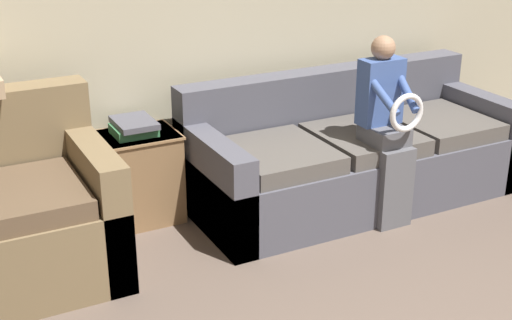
% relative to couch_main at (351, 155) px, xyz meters
% --- Properties ---
extents(wall_back, '(7.14, 0.06, 2.55)m').
position_rel_couch_main_xyz_m(wall_back, '(-0.77, 0.58, 0.97)').
color(wall_back, '#BCB293').
rests_on(wall_back, ground_plane).
extents(couch_main, '(2.29, 0.94, 0.85)m').
position_rel_couch_main_xyz_m(couch_main, '(0.00, 0.00, 0.00)').
color(couch_main, '#4C4C56').
rests_on(couch_main, ground_plane).
extents(child_left_seated, '(0.28, 0.36, 1.21)m').
position_rel_couch_main_xyz_m(child_left_seated, '(-0.01, -0.39, 0.35)').
color(child_left_seated, '#56565B').
rests_on(child_left_seated, ground_plane).
extents(side_shelf, '(0.53, 0.40, 0.60)m').
position_rel_couch_main_xyz_m(side_shelf, '(-1.44, 0.33, -0.00)').
color(side_shelf, olive).
rests_on(side_shelf, ground_plane).
extents(book_stack, '(0.26, 0.32, 0.10)m').
position_rel_couch_main_xyz_m(book_stack, '(-1.44, 0.33, 0.34)').
color(book_stack, '#3D8451').
rests_on(book_stack, side_shelf).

